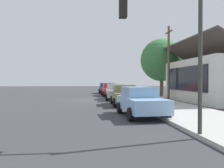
{
  "coord_description": "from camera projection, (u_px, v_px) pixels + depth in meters",
  "views": [
    {
      "loc": [
        23.66,
        -0.17,
        1.94
      ],
      "look_at": [
        -2.21,
        2.63,
        1.56
      ],
      "focal_mm": 38.07,
      "sensor_mm": 36.0,
      "label": 1
    }
  ],
  "objects": [
    {
      "name": "utility_pole_wooden",
      "position": [
        169.0,
        61.0,
        24.22
      ],
      "size": [
        1.8,
        0.24,
        7.5
      ],
      "color": "brown",
      "rests_on": "ground"
    },
    {
      "name": "car_olive",
      "position": [
        124.0,
        95.0,
        18.68
      ],
      "size": [
        4.5,
        2.11,
        1.59
      ],
      "rotation": [
        0.0,
        0.0,
        -0.03
      ],
      "color": "olive",
      "rests_on": "ground"
    },
    {
      "name": "car_skyblue",
      "position": [
        140.0,
        101.0,
        12.88
      ],
      "size": [
        4.46,
        2.26,
        1.59
      ],
      "rotation": [
        0.0,
        0.0,
        0.06
      ],
      "color": "#8CB7E0",
      "rests_on": "ground"
    },
    {
      "name": "traffic_light_main",
      "position": [
        169.0,
        33.0,
        7.77
      ],
      "size": [
        0.37,
        2.79,
        5.2
      ],
      "color": "#383833",
      "rests_on": "ground"
    },
    {
      "name": "car_cherry",
      "position": [
        110.0,
        89.0,
        29.95
      ],
      "size": [
        4.56,
        2.04,
        1.59
      ],
      "rotation": [
        0.0,
        0.0,
        0.02
      ],
      "color": "red",
      "rests_on": "ground"
    },
    {
      "name": "ground_plane",
      "position": [
        88.0,
        100.0,
        23.57
      ],
      "size": [
        120.0,
        120.0,
        0.0
      ],
      "primitive_type": "plane",
      "color": "#38383D"
    },
    {
      "name": "car_silver",
      "position": [
        115.0,
        92.0,
        24.32
      ],
      "size": [
        4.97,
        2.2,
        1.59
      ],
      "rotation": [
        0.0,
        0.0,
        -0.06
      ],
      "color": "silver",
      "rests_on": "ground"
    },
    {
      "name": "fire_hydrant_red",
      "position": [
        130.0,
        95.0,
        23.91
      ],
      "size": [
        0.22,
        0.22,
        0.71
      ],
      "color": "red",
      "rests_on": "sidewalk_curb"
    },
    {
      "name": "sidewalk_curb",
      "position": [
        143.0,
        99.0,
        24.17
      ],
      "size": [
        60.0,
        4.2,
        0.16
      ],
      "primitive_type": "cube",
      "color": "#B2AFA8",
      "rests_on": "ground"
    },
    {
      "name": "storefront_building",
      "position": [
        219.0,
        79.0,
        21.9
      ],
      "size": [
        11.03,
        6.82,
        5.7
      ],
      "color": "silver",
      "rests_on": "ground"
    },
    {
      "name": "car_navy",
      "position": [
        105.0,
        88.0,
        35.75
      ],
      "size": [
        4.72,
        1.94,
        1.59
      ],
      "rotation": [
        0.0,
        0.0,
        0.0
      ],
      "color": "navy",
      "rests_on": "ground"
    },
    {
      "name": "shade_tree",
      "position": [
        162.0,
        60.0,
        29.36
      ],
      "size": [
        5.24,
        5.24,
        7.11
      ],
      "color": "brown",
      "rests_on": "ground"
    }
  ]
}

